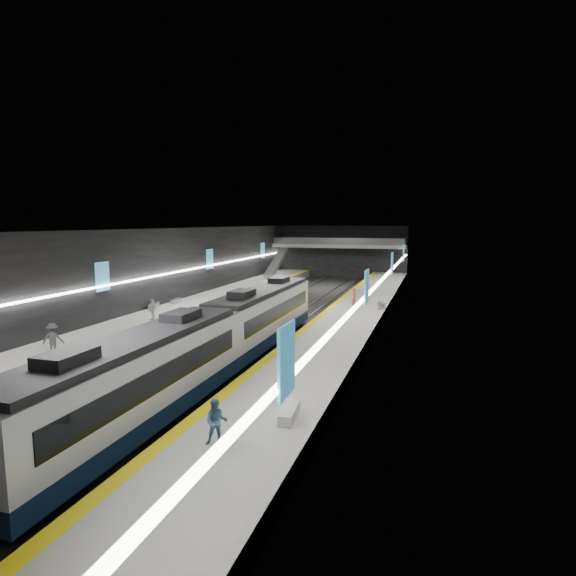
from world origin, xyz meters
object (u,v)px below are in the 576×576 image
(bench_left_far, at_px, (176,301))
(passenger_left_b, at_px, (53,339))
(passenger_right_b, at_px, (216,422))
(escalator, at_px, (276,262))
(bench_right_near, at_px, (289,413))
(bench_right_far, at_px, (381,305))
(bench_left_near, at_px, (154,306))
(passenger_left_a, at_px, (152,310))
(train, at_px, (216,337))
(passenger_right_a, at_px, (354,299))

(bench_left_far, relative_size, passenger_left_b, 0.90)
(passenger_right_b, xyz_separation_m, passenger_left_b, (-13.90, 7.55, 0.11))
(escalator, xyz_separation_m, bench_right_near, (16.36, -47.21, -1.67))
(escalator, distance_m, bench_left_far, 24.88)
(bench_right_far, bearing_deg, bench_left_near, -171.65)
(escalator, distance_m, bench_right_near, 49.99)
(bench_left_near, height_order, bench_left_far, bench_left_near)
(bench_left_far, distance_m, bench_right_far, 18.99)
(bench_right_near, xyz_separation_m, bench_right_far, (0.64, 25.76, -0.01))
(escalator, height_order, bench_right_far, escalator)
(bench_right_near, distance_m, passenger_left_b, 16.36)
(bench_right_far, relative_size, passenger_left_a, 1.06)
(train, relative_size, bench_right_near, 16.28)
(passenger_left_b, bearing_deg, bench_left_far, -105.86)
(bench_right_near, height_order, passenger_right_b, passenger_right_b)
(train, relative_size, bench_left_far, 18.24)
(bench_left_far, relative_size, passenger_left_a, 1.01)
(bench_right_far, bearing_deg, train, -120.83)
(passenger_right_b, xyz_separation_m, passenger_left_a, (-14.02, 17.88, 0.02))
(train, relative_size, escalator, 3.76)
(bench_left_near, bearing_deg, passenger_left_b, -100.13)
(passenger_right_a, height_order, passenger_left_b, passenger_right_a)
(train, bearing_deg, passenger_right_a, 74.28)
(bench_left_far, bearing_deg, escalator, 75.85)
(passenger_left_a, bearing_deg, passenger_right_b, 36.64)
(bench_left_near, bearing_deg, bench_right_far, -1.77)
(bench_right_near, relative_size, bench_right_far, 1.07)
(bench_left_near, distance_m, passenger_right_a, 17.59)
(bench_left_far, xyz_separation_m, bench_right_near, (18.05, -22.44, 0.02))
(bench_right_far, bearing_deg, passenger_right_b, -105.34)
(passenger_right_b, bearing_deg, bench_left_far, 102.29)
(bench_left_near, bearing_deg, passenger_right_a, -4.54)
(escalator, xyz_separation_m, bench_left_far, (-1.69, -24.77, -1.70))
(bench_left_far, relative_size, bench_right_far, 0.95)
(bench_left_near, height_order, passenger_right_b, passenger_right_b)
(bench_right_far, height_order, passenger_left_a, passenger_left_a)
(train, height_order, bench_left_near, train)
(bench_left_far, bearing_deg, bench_right_far, -0.18)
(escalator, relative_size, passenger_right_a, 4.23)
(train, xyz_separation_m, bench_left_far, (-11.69, 15.65, -0.99))
(train, distance_m, bench_right_far, 20.24)
(passenger_right_a, bearing_deg, bench_right_near, -178.00)
(bench_left_near, relative_size, bench_right_near, 1.10)
(bench_left_near, relative_size, passenger_left_b, 1.11)
(escalator, distance_m, passenger_right_a, 27.47)
(escalator, distance_m, bench_left_near, 28.08)
(passenger_right_b, bearing_deg, train, 95.06)
(bench_left_near, relative_size, bench_right_far, 1.17)
(bench_left_far, bearing_deg, train, -63.47)
(escalator, height_order, passenger_right_a, escalator)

